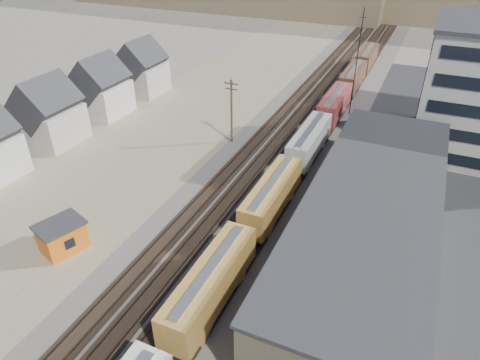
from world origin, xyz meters
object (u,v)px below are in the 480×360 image
at_px(freight_train, 293,165).
at_px(maintenance_shed, 62,236).
at_px(utility_pole_north, 232,110).
at_px(parked_car_blue, 455,144).

relative_size(freight_train, maintenance_shed, 21.63).
relative_size(utility_pole_north, maintenance_shed, 1.81).
distance_m(utility_pole_north, parked_car_blue, 34.08).
bearing_deg(utility_pole_north, maintenance_shed, -100.35).
distance_m(freight_train, utility_pole_north, 14.76).
bearing_deg(freight_train, utility_pole_north, 147.72).
relative_size(freight_train, utility_pole_north, 11.97).
bearing_deg(utility_pole_north, freight_train, -32.28).
bearing_deg(freight_train, maintenance_shed, -128.63).
height_order(maintenance_shed, parked_car_blue, maintenance_shed).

